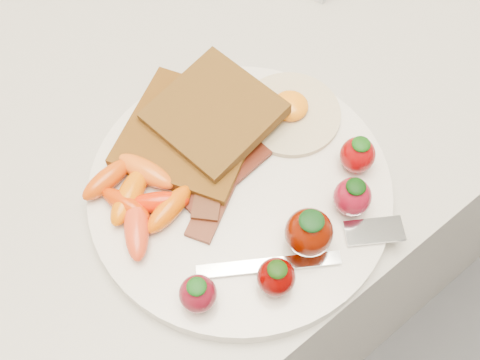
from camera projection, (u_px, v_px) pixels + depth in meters
counter at (169, 259)px, 1.00m from camera, size 2.00×0.60×0.90m
plate at (240, 190)px, 0.54m from camera, size 0.27×0.27×0.02m
toast_lower at (190, 134)px, 0.55m from camera, size 0.15×0.15×0.01m
toast_upper at (214, 113)px, 0.54m from camera, size 0.11×0.11×0.02m
fried_egg at (290, 112)px, 0.56m from camera, size 0.10×0.10×0.02m
bacon_strips at (219, 181)px, 0.53m from camera, size 0.11×0.09×0.01m
baby_carrots at (139, 198)px, 0.51m from camera, size 0.09×0.10×0.02m
strawberries at (305, 227)px, 0.49m from camera, size 0.22×0.07×0.05m
fork at (317, 249)px, 0.50m from camera, size 0.17×0.09×0.00m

